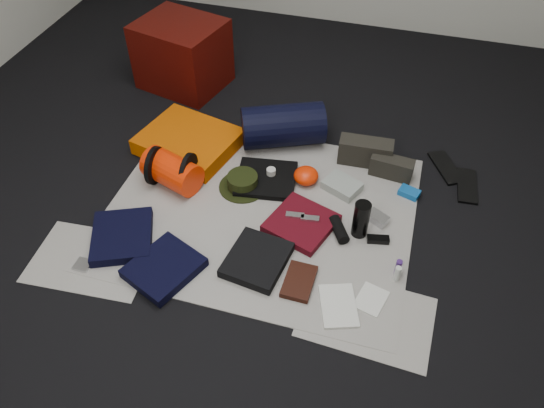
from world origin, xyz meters
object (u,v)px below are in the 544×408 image
(stuff_sack, at_px, (172,171))
(navy_duffel, at_px, (283,126))
(red_cabinet, at_px, (182,54))
(water_bottle, at_px, (361,219))
(paperback_book, at_px, (299,281))
(sleeping_pad, at_px, (189,141))
(compact_camera, at_px, (378,218))

(stuff_sack, bearing_deg, navy_duffel, 46.72)
(red_cabinet, xyz_separation_m, water_bottle, (1.40, -1.06, -0.11))
(stuff_sack, distance_m, paperback_book, 0.97)
(water_bottle, bearing_deg, paperback_book, -119.03)
(sleeping_pad, xyz_separation_m, paperback_book, (0.88, -0.79, -0.03))
(navy_duffel, relative_size, compact_camera, 4.37)
(sleeping_pad, bearing_deg, water_bottle, -20.02)
(stuff_sack, xyz_separation_m, navy_duffel, (0.49, 0.52, 0.03))
(compact_camera, bearing_deg, paperback_book, -91.41)
(stuff_sack, xyz_separation_m, water_bottle, (1.06, -0.08, 0.01))
(red_cabinet, xyz_separation_m, compact_camera, (1.48, -0.95, -0.19))
(navy_duffel, bearing_deg, paperback_book, -94.48)
(sleeping_pad, bearing_deg, red_cabinet, 114.44)
(paperback_book, bearing_deg, red_cabinet, 130.04)
(red_cabinet, relative_size, sleeping_pad, 0.99)
(sleeping_pad, xyz_separation_m, water_bottle, (1.10, -0.40, 0.05))
(stuff_sack, relative_size, navy_duffel, 0.65)
(sleeping_pad, bearing_deg, compact_camera, -13.83)
(navy_duffel, distance_m, compact_camera, 0.82)
(red_cabinet, relative_size, navy_duffel, 1.10)
(red_cabinet, xyz_separation_m, navy_duffel, (0.83, -0.46, -0.09))
(water_bottle, relative_size, compact_camera, 1.87)
(paperback_book, bearing_deg, navy_duffel, 110.45)
(water_bottle, height_order, paperback_book, water_bottle)
(red_cabinet, distance_m, navy_duffel, 0.95)
(stuff_sack, height_order, navy_duffel, navy_duffel)
(paperback_book, bearing_deg, water_bottle, 61.95)
(red_cabinet, relative_size, stuff_sack, 1.69)
(paperback_book, bearing_deg, sleeping_pad, 138.97)
(navy_duffel, xyz_separation_m, paperback_book, (0.35, -1.00, -0.11))
(sleeping_pad, relative_size, water_bottle, 2.60)
(navy_duffel, bearing_deg, compact_camera, -61.23)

